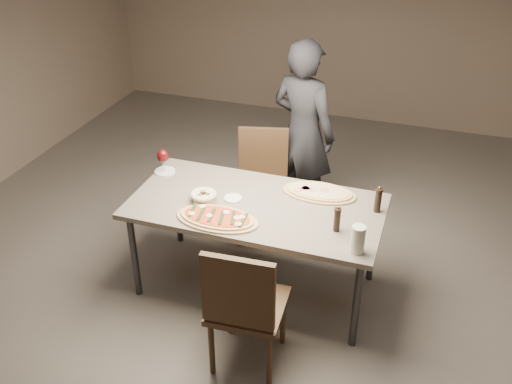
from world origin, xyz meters
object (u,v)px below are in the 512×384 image
(dining_table, at_px, (256,211))
(bread_basket, at_px, (204,196))
(zucchini_pizza, at_px, (217,218))
(carafe, at_px, (358,239))
(diner, at_px, (303,133))
(pepper_mill_left, at_px, (378,200))
(chair_far, at_px, (262,177))
(ham_pizza, at_px, (319,192))
(chair_near, at_px, (244,304))

(dining_table, height_order, bread_basket, bread_basket)
(zucchini_pizza, relative_size, carafe, 3.11)
(carafe, relative_size, diner, 0.11)
(zucchini_pizza, xyz_separation_m, pepper_mill_left, (1.01, 0.46, 0.08))
(dining_table, xyz_separation_m, pepper_mill_left, (0.83, 0.18, 0.15))
(dining_table, bearing_deg, pepper_mill_left, 12.11)
(zucchini_pizza, xyz_separation_m, diner, (0.24, 1.39, 0.06))
(carafe, height_order, chair_far, carafe)
(ham_pizza, xyz_separation_m, bread_basket, (-0.76, -0.36, 0.02))
(ham_pizza, relative_size, bread_basket, 2.89)
(zucchini_pizza, distance_m, chair_near, 0.68)
(ham_pizza, xyz_separation_m, diner, (-0.34, 0.83, 0.06))
(pepper_mill_left, relative_size, chair_far, 0.22)
(dining_table, distance_m, chair_far, 0.81)
(bread_basket, height_order, carafe, carafe)
(chair_near, height_order, diner, diner)
(pepper_mill_left, bearing_deg, dining_table, -167.89)
(dining_table, distance_m, pepper_mill_left, 0.86)
(dining_table, relative_size, chair_near, 1.85)
(pepper_mill_left, bearing_deg, diner, 129.80)
(ham_pizza, bearing_deg, zucchini_pizza, -118.55)
(zucchini_pizza, bearing_deg, chair_near, -44.13)
(diner, bearing_deg, ham_pizza, 131.40)
(chair_near, bearing_deg, zucchini_pizza, 122.51)
(zucchini_pizza, height_order, diner, diner)
(zucchini_pizza, bearing_deg, dining_table, 66.65)
(zucchini_pizza, height_order, ham_pizza, zucchini_pizza)
(bread_basket, distance_m, carafe, 1.18)
(bread_basket, bearing_deg, chair_near, -52.04)
(dining_table, relative_size, ham_pizza, 3.30)
(bread_basket, distance_m, diner, 1.26)
(chair_far, bearing_deg, carafe, 117.54)
(chair_far, bearing_deg, dining_table, 90.55)
(pepper_mill_left, relative_size, carafe, 1.08)
(chair_near, distance_m, diner, 1.93)
(dining_table, bearing_deg, chair_far, 104.71)
(zucchini_pizza, xyz_separation_m, ham_pizza, (0.58, 0.56, -0.00))
(zucchini_pizza, height_order, carafe, carafe)
(ham_pizza, bearing_deg, dining_table, -127.20)
(pepper_mill_left, relative_size, chair_near, 0.21)
(ham_pizza, bearing_deg, bread_basket, -137.66)
(diner, bearing_deg, dining_table, 106.42)
(dining_table, bearing_deg, carafe, -23.09)
(chair_near, xyz_separation_m, chair_far, (-0.39, 1.57, -0.02))
(chair_near, xyz_separation_m, diner, (-0.14, 1.91, 0.28))
(ham_pizza, height_order, pepper_mill_left, pepper_mill_left)
(zucchini_pizza, xyz_separation_m, chair_far, (-0.02, 1.05, -0.24))
(chair_near, distance_m, chair_far, 1.62)
(chair_near, bearing_deg, carafe, 35.08)
(bread_basket, bearing_deg, diner, 70.26)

